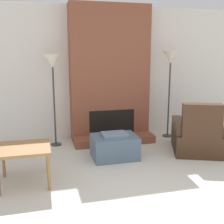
{
  "coord_description": "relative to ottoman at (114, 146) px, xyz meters",
  "views": [
    {
      "loc": [
        -1.32,
        -2.32,
        1.72
      ],
      "look_at": [
        0.0,
        2.84,
        0.58
      ],
      "focal_mm": 45.0,
      "sensor_mm": 36.0,
      "label": 1
    }
  ],
  "objects": [
    {
      "name": "ground_plane",
      "position": [
        0.19,
        -1.93,
        -0.2
      ],
      "size": [
        24.0,
        24.0,
        0.0
      ],
      "primitive_type": "plane",
      "color": "beige"
    },
    {
      "name": "wall_back",
      "position": [
        0.19,
        1.32,
        1.1
      ],
      "size": [
        7.09,
        0.06,
        2.6
      ],
      "primitive_type": "cube",
      "color": "silver",
      "rests_on": "ground_plane"
    },
    {
      "name": "fireplace",
      "position": [
        0.19,
        1.08,
        1.04
      ],
      "size": [
        1.54,
        0.76,
        2.6
      ],
      "color": "brown",
      "rests_on": "ground_plane"
    },
    {
      "name": "ottoman",
      "position": [
        0.0,
        0.0,
        0.0
      ],
      "size": [
        0.73,
        0.55,
        0.43
      ],
      "color": "slate",
      "rests_on": "ground_plane"
    },
    {
      "name": "armchair",
      "position": [
        1.47,
        -0.08,
        0.07
      ],
      "size": [
        1.08,
        1.19,
        0.91
      ],
      "rotation": [
        0.0,
        0.0,
        2.77
      ],
      "color": "#422819",
      "rests_on": "ground_plane"
    },
    {
      "name": "side_table",
      "position": [
        -1.39,
        -0.59,
        0.25
      ],
      "size": [
        0.68,
        0.63,
        0.51
      ],
      "color": "#9E7042",
      "rests_on": "ground_plane"
    },
    {
      "name": "floor_lamp_left",
      "position": [
        -0.9,
        0.91,
        1.28
      ],
      "size": [
        0.31,
        0.31,
        1.68
      ],
      "color": "#333333",
      "rests_on": "ground_plane"
    },
    {
      "name": "floor_lamp_right",
      "position": [
        1.38,
        0.91,
        1.33
      ],
      "size": [
        0.31,
        0.31,
        1.73
      ],
      "color": "#333333",
      "rests_on": "ground_plane"
    }
  ]
}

